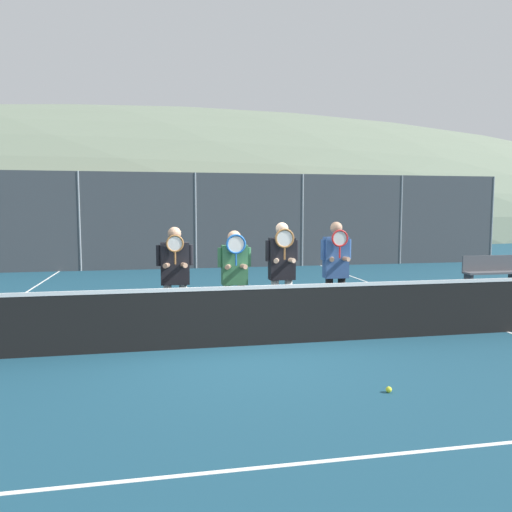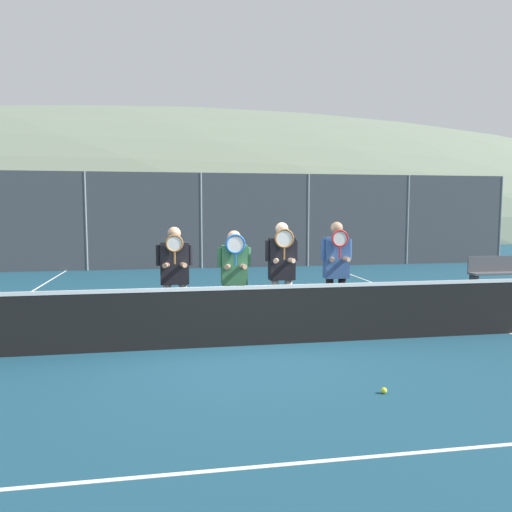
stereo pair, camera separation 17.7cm
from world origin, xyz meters
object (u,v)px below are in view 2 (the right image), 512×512
car_far_left (21,238)px  player_center_left (234,272)px  car_center (291,237)px  bench_courtside (496,272)px  player_rightmost (336,267)px  car_left_of_center (165,238)px  player_center_right (282,267)px  tennis_ball_on_court (384,391)px  player_leftmost (175,272)px

car_far_left → player_center_left: bearing=-60.9°
car_center → bench_courtside: bearing=-69.0°
player_rightmost → bench_courtside: bearing=31.4°
player_center_left → player_rightmost: 1.74m
player_center_left → car_center: size_ratio=0.41×
player_center_left → car_left_of_center: 11.88m
player_center_left → bench_courtside: bearing=24.7°
player_rightmost → car_far_left: bearing=125.2°
player_center_right → tennis_ball_on_court: 3.16m
car_left_of_center → bench_courtside: 11.94m
player_center_left → car_center: car_center is taller
car_far_left → tennis_ball_on_court: bearing=-61.9°
player_leftmost → player_center_left: size_ratio=1.04×
player_rightmost → car_far_left: size_ratio=0.40×
player_rightmost → car_center: 11.89m
player_leftmost → tennis_ball_on_court: player_leftmost is taller
player_rightmost → car_left_of_center: size_ratio=0.44×
player_center_left → player_rightmost: size_ratio=0.93×
car_far_left → player_center_right: bearing=-58.1°
player_center_right → car_center: bearing=75.5°
player_rightmost → player_center_left: bearing=-179.8°
car_left_of_center → bench_courtside: car_left_of_center is taller
player_center_left → player_center_right: (0.79, -0.02, 0.06)m
player_center_right → tennis_ball_on_court: (0.51, -2.94, -1.05)m
car_far_left → tennis_ball_on_court: 16.64m
car_center → tennis_ball_on_court: car_center is taller
player_center_left → car_left_of_center: bearing=96.0°
car_far_left → car_left_of_center: car_far_left is taller
player_rightmost → car_left_of_center: (-2.99, 11.81, -0.17)m
player_center_left → car_far_left: car_far_left is taller
player_center_left → car_far_left: size_ratio=0.37×
car_center → tennis_ball_on_court: 14.91m
player_center_right → player_center_left: bearing=178.8°
player_leftmost → car_left_of_center: player_leftmost is taller
player_center_left → player_center_right: player_center_right is taller
player_leftmost → car_far_left: size_ratio=0.38×
player_rightmost → tennis_ball_on_court: bearing=-98.4°
player_center_left → car_far_left: (-6.52, 11.71, -0.07)m
player_center_left → car_far_left: 13.40m
car_left_of_center → tennis_ball_on_court: bearing=-80.2°
player_leftmost → player_center_left: (0.96, 0.01, -0.03)m
car_left_of_center → tennis_ball_on_court: size_ratio=61.71×
player_leftmost → player_center_right: size_ratio=0.97×
car_center → tennis_ball_on_court: size_ratio=61.32×
car_left_of_center → tennis_ball_on_court: (2.55, -14.77, -0.86)m
player_rightmost → player_leftmost: bearing=-179.8°
player_center_left → player_rightmost: (1.74, 0.01, 0.05)m
car_far_left → bench_courtside: (13.58, -8.46, -0.49)m
car_left_of_center → car_center: (5.06, -0.10, -0.02)m
player_center_left → car_left_of_center: car_left_of_center is taller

